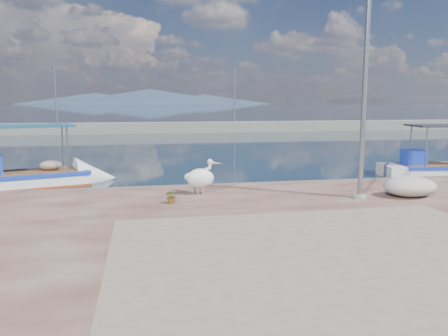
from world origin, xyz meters
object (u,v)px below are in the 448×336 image
Objects in this scene: boat_right at (442,171)px; pelican at (201,178)px; lamp_post at (364,94)px; boat_left at (31,180)px; bollard_near at (193,181)px.

boat_right reaches higher than pelican.
lamp_post reaches higher than pelican.
boat_right is 4.96× the size of pelican.
boat_left is 0.95× the size of lamp_post.
pelican is at bearing -55.04° from boat_left.
boat_left is 8.52m from pelican.
boat_right is at bearing 17.35° from bollard_near.
lamp_post reaches higher than boat_right.
pelican is at bearing -153.43° from boat_right.
lamp_post is 10.09× the size of bollard_near.
boat_left is at bearing -175.66° from boat_right.
boat_right is 13.16m from bollard_near.
bollard_near is at bearing -53.98° from boat_left.
boat_left is 13.89m from lamp_post.
boat_left is 9.60× the size of bollard_near.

